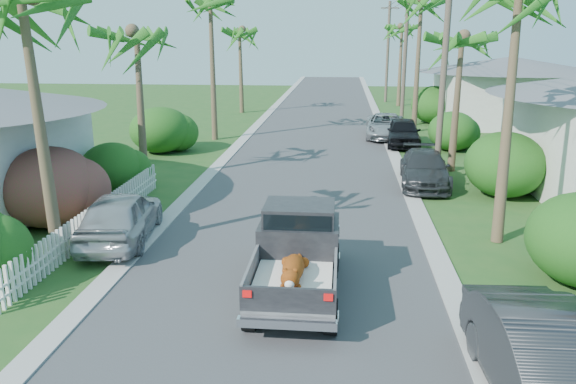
# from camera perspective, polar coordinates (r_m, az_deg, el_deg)

# --- Properties ---
(ground) EXTENTS (120.00, 120.00, 0.00)m
(ground) POSITION_cam_1_polar(r_m,az_deg,el_deg) (12.34, -2.37, -13.57)
(ground) COLOR #244F1D
(ground) RESTS_ON ground
(road) EXTENTS (8.00, 100.00, 0.02)m
(road) POSITION_cam_1_polar(r_m,az_deg,el_deg) (36.20, 3.00, 6.05)
(road) COLOR #38383A
(road) RESTS_ON ground
(curb_left) EXTENTS (0.60, 100.00, 0.06)m
(curb_left) POSITION_cam_1_polar(r_m,az_deg,el_deg) (36.63, -3.78, 6.18)
(curb_left) COLOR #A5A39E
(curb_left) RESTS_ON ground
(curb_right) EXTENTS (0.60, 100.00, 0.06)m
(curb_right) POSITION_cam_1_polar(r_m,az_deg,el_deg) (36.27, 9.83, 5.89)
(curb_right) COLOR #A5A39E
(curb_right) RESTS_ON ground
(pickup_truck) EXTENTS (1.98, 5.12, 2.06)m
(pickup_truck) POSITION_cam_1_polar(r_m,az_deg,el_deg) (13.75, 1.06, -5.73)
(pickup_truck) COLOR black
(pickup_truck) RESTS_ON ground
(parked_car_rn) EXTENTS (1.94, 4.90, 1.59)m
(parked_car_rn) POSITION_cam_1_polar(r_m,az_deg,el_deg) (10.50, 24.98, -15.80)
(parked_car_rn) COLOR #27292B
(parked_car_rn) RESTS_ON ground
(parked_car_rm) EXTENTS (2.26, 4.87, 1.38)m
(parked_car_rm) POSITION_cam_1_polar(r_m,az_deg,el_deg) (23.88, 13.71, 2.28)
(parked_car_rm) COLOR #292B2E
(parked_car_rm) RESTS_ON ground
(parked_car_rf) EXTENTS (2.05, 4.57, 1.53)m
(parked_car_rf) POSITION_cam_1_polar(r_m,az_deg,el_deg) (32.34, 11.63, 5.96)
(parked_car_rf) COLOR black
(parked_car_rf) RESTS_ON ground
(parked_car_rd) EXTENTS (2.61, 5.22, 1.42)m
(parked_car_rd) POSITION_cam_1_polar(r_m,az_deg,el_deg) (34.77, 9.91, 6.61)
(parked_car_rd) COLOR #9C9FA3
(parked_car_rd) RESTS_ON ground
(parked_car_ln) EXTENTS (2.38, 4.75, 1.55)m
(parked_car_ln) POSITION_cam_1_polar(r_m,az_deg,el_deg) (17.55, -16.63, -2.41)
(parked_car_ln) COLOR #A7A9AE
(parked_car_ln) RESTS_ON ground
(palm_l_b) EXTENTS (4.40, 4.40, 7.40)m
(palm_l_b) POSITION_cam_1_polar(r_m,az_deg,el_deg) (24.14, -15.26, 15.41)
(palm_l_b) COLOR brown
(palm_l_b) RESTS_ON ground
(palm_l_c) EXTENTS (4.40, 4.40, 9.20)m
(palm_l_c) POSITION_cam_1_polar(r_m,az_deg,el_deg) (33.57, -7.91, 18.72)
(palm_l_c) COLOR brown
(palm_l_c) RESTS_ON ground
(palm_l_d) EXTENTS (4.40, 4.40, 7.70)m
(palm_l_d) POSITION_cam_1_polar(r_m,az_deg,el_deg) (45.38, -4.91, 16.10)
(palm_l_d) COLOR brown
(palm_l_d) RESTS_ON ground
(palm_r_b) EXTENTS (4.40, 4.40, 7.20)m
(palm_r_b) POSITION_cam_1_polar(r_m,az_deg,el_deg) (26.16, 17.25, 14.81)
(palm_r_b) COLOR brown
(palm_r_b) RESTS_ON ground
(palm_r_c) EXTENTS (4.40, 4.40, 9.40)m
(palm_r_c) POSITION_cam_1_polar(r_m,az_deg,el_deg) (37.02, 13.42, 18.46)
(palm_r_c) COLOR brown
(palm_r_c) RESTS_ON ground
(palm_r_d) EXTENTS (4.40, 4.40, 8.00)m
(palm_r_d) POSITION_cam_1_polar(r_m,az_deg,el_deg) (50.91, 11.53, 16.13)
(palm_r_d) COLOR brown
(palm_r_d) RESTS_ON ground
(shrub_l_b) EXTENTS (3.00, 3.30, 2.60)m
(shrub_l_b) POSITION_cam_1_polar(r_m,az_deg,el_deg) (19.67, -23.02, 0.48)
(shrub_l_b) COLOR #B1193E
(shrub_l_b) RESTS_ON ground
(shrub_l_c) EXTENTS (2.40, 2.64, 2.00)m
(shrub_l_c) POSITION_cam_1_polar(r_m,az_deg,el_deg) (23.06, -17.46, 2.33)
(shrub_l_c) COLOR #154814
(shrub_l_c) RESTS_ON ground
(shrub_l_d) EXTENTS (3.20, 3.52, 2.40)m
(shrub_l_d) POSITION_cam_1_polar(r_m,az_deg,el_deg) (30.58, -12.82, 6.17)
(shrub_l_d) COLOR #154814
(shrub_l_d) RESTS_ON ground
(shrub_r_b) EXTENTS (3.00, 3.30, 2.50)m
(shrub_r_b) POSITION_cam_1_polar(r_m,az_deg,el_deg) (23.05, 21.16, 2.63)
(shrub_r_b) COLOR #154814
(shrub_r_b) RESTS_ON ground
(shrub_r_c) EXTENTS (2.60, 2.86, 2.10)m
(shrub_r_c) POSITION_cam_1_polar(r_m,az_deg,el_deg) (31.63, 16.38, 5.96)
(shrub_r_c) COLOR #154814
(shrub_r_c) RESTS_ON ground
(shrub_r_d) EXTENTS (3.20, 3.52, 2.60)m
(shrub_r_d) POSITION_cam_1_polar(r_m,az_deg,el_deg) (41.45, 14.59, 8.59)
(shrub_r_d) COLOR #154814
(shrub_r_d) RESTS_ON ground
(picket_fence) EXTENTS (0.10, 11.00, 1.00)m
(picket_fence) POSITION_cam_1_polar(r_m,az_deg,el_deg) (18.66, -18.60, -2.41)
(picket_fence) COLOR white
(picket_fence) RESTS_ON ground
(house_right_far) EXTENTS (9.00, 8.00, 4.60)m
(house_right_far) POSITION_cam_1_polar(r_m,az_deg,el_deg) (42.43, 21.43, 9.30)
(house_right_far) COLOR silver
(house_right_far) RESTS_ON ground
(utility_pole_b) EXTENTS (1.60, 0.26, 9.00)m
(utility_pole_b) POSITION_cam_1_polar(r_m,az_deg,el_deg) (24.06, 15.55, 11.70)
(utility_pole_b) COLOR brown
(utility_pole_b) RESTS_ON ground
(utility_pole_c) EXTENTS (1.60, 0.26, 9.00)m
(utility_pole_c) POSITION_cam_1_polar(r_m,az_deg,el_deg) (38.91, 11.79, 13.22)
(utility_pole_c) COLOR brown
(utility_pole_c) RESTS_ON ground
(utility_pole_d) EXTENTS (1.60, 0.26, 9.00)m
(utility_pole_d) POSITION_cam_1_polar(r_m,az_deg,el_deg) (53.84, 10.10, 13.88)
(utility_pole_d) COLOR brown
(utility_pole_d) RESTS_ON ground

